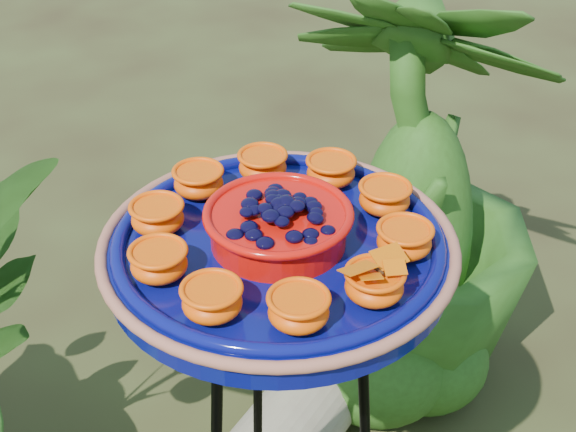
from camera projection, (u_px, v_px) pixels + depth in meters
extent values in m
torus|color=black|center=(279.00, 273.00, 1.08)|extent=(0.31, 0.31, 0.02)
cylinder|color=black|center=(258.00, 418.00, 1.44)|extent=(0.04, 0.09, 0.89)
cylinder|color=#070B5C|center=(279.00, 254.00, 1.06)|extent=(0.55, 0.55, 0.04)
torus|color=#9F5F47|center=(278.00, 243.00, 1.05)|extent=(0.47, 0.47, 0.02)
torus|color=#070B5C|center=(278.00, 240.00, 1.05)|extent=(0.44, 0.44, 0.02)
cylinder|color=red|center=(278.00, 228.00, 1.04)|extent=(0.21, 0.21, 0.04)
torus|color=red|center=(278.00, 213.00, 1.02)|extent=(0.20, 0.20, 0.01)
ellipsoid|color=black|center=(278.00, 209.00, 1.02)|extent=(0.16, 0.16, 0.03)
ellipsoid|color=#EC5302|center=(384.00, 200.00, 1.10)|extent=(0.07, 0.07, 0.04)
cylinder|color=orange|center=(385.00, 189.00, 1.09)|extent=(0.06, 0.06, 0.01)
ellipsoid|color=#EC5302|center=(331.00, 173.00, 1.16)|extent=(0.07, 0.07, 0.04)
cylinder|color=orange|center=(331.00, 163.00, 1.15)|extent=(0.06, 0.06, 0.01)
ellipsoid|color=#EC5302|center=(263.00, 167.00, 1.17)|extent=(0.07, 0.07, 0.04)
cylinder|color=orange|center=(263.00, 157.00, 1.16)|extent=(0.06, 0.06, 0.01)
ellipsoid|color=#EC5302|center=(199.00, 184.00, 1.13)|extent=(0.07, 0.07, 0.04)
cylinder|color=orange|center=(198.00, 173.00, 1.12)|extent=(0.06, 0.06, 0.01)
ellipsoid|color=#EC5302|center=(158.00, 219.00, 1.06)|extent=(0.07, 0.07, 0.04)
cylinder|color=orange|center=(156.00, 208.00, 1.05)|extent=(0.06, 0.06, 0.01)
ellipsoid|color=#EC5302|center=(159.00, 265.00, 0.98)|extent=(0.07, 0.07, 0.04)
cylinder|color=orange|center=(158.00, 253.00, 0.97)|extent=(0.06, 0.06, 0.01)
ellipsoid|color=#EC5302|center=(212.00, 303.00, 0.92)|extent=(0.07, 0.07, 0.04)
cylinder|color=orange|center=(211.00, 291.00, 0.91)|extent=(0.06, 0.06, 0.01)
ellipsoid|color=#EC5302|center=(299.00, 312.00, 0.91)|extent=(0.07, 0.07, 0.04)
cylinder|color=orange|center=(299.00, 300.00, 0.90)|extent=(0.06, 0.06, 0.01)
ellipsoid|color=#EC5302|center=(374.00, 287.00, 0.94)|extent=(0.07, 0.07, 0.04)
cylinder|color=orange|center=(375.00, 275.00, 0.93)|extent=(0.06, 0.06, 0.01)
ellipsoid|color=#EC5302|center=(404.00, 242.00, 1.02)|extent=(0.07, 0.07, 0.04)
cylinder|color=orange|center=(405.00, 231.00, 1.01)|extent=(0.06, 0.06, 0.01)
cylinder|color=black|center=(376.00, 268.00, 0.93)|extent=(0.01, 0.03, 0.00)
cube|color=orange|center=(358.00, 268.00, 0.92)|extent=(0.04, 0.03, 0.01)
cube|color=orange|center=(389.00, 256.00, 0.94)|extent=(0.04, 0.03, 0.01)
imported|color=#254B14|center=(417.00, 193.00, 1.89)|extent=(0.85, 0.85, 1.07)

